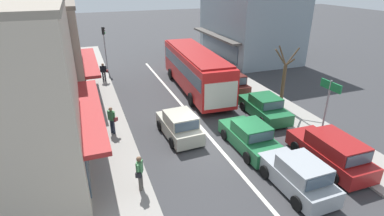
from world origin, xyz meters
name	(u,v)px	position (x,y,z in m)	size (l,w,h in m)	color
ground_plane	(218,146)	(0.00, 0.00, 0.00)	(140.00, 140.00, 0.00)	#353538
lane_centre_line	(192,117)	(0.00, 4.00, 0.00)	(0.20, 28.00, 0.01)	silver
sidewalk_left	(83,119)	(-6.80, 6.00, 0.07)	(5.20, 44.00, 0.14)	gray
kerb_right	(257,94)	(6.20, 6.00, 0.06)	(2.80, 44.00, 0.12)	gray
shopfront_mid_block	(22,56)	(-10.18, 10.40, 3.51)	(8.87, 9.00, 7.02)	gray
building_right_far	(250,13)	(11.48, 16.73, 4.87)	(8.41, 10.96, 9.75)	#84939E
city_bus	(195,68)	(2.01, 8.66, 1.88)	(3.18, 10.98, 3.23)	red
sedan_queue_gap_filler	(250,137)	(1.55, -0.72, 0.66)	(1.93, 4.22, 1.47)	#1E6638
hatchback_adjacent_lane_trail	(179,126)	(-1.61, 1.78, 0.71)	(1.96, 3.78, 1.54)	#B7B29E
hatchback_behind_bus_mid	(298,176)	(1.71, -4.46, 0.71)	(1.85, 3.72, 1.54)	#9EA3A8
parked_wagon_kerb_front	(331,151)	(4.45, -3.46, 0.75)	(1.98, 4.52, 1.58)	maroon
parked_sedan_kerb_second	(264,107)	(4.46, 2.41, 0.66)	(2.01, 4.26, 1.47)	#1E6638
parked_wagon_kerb_third	(228,82)	(4.43, 7.62, 0.75)	(1.99, 4.53, 1.58)	#561E19
parked_hatchback_kerb_rear	(202,63)	(4.63, 13.65, 0.71)	(1.85, 3.72, 1.54)	#561E19
traffic_light_downstreet	(104,41)	(-4.11, 16.83, 2.85)	(0.33, 0.24, 4.20)	gray
directional_road_sign	(329,97)	(5.71, -1.46, 2.68)	(0.10, 1.40, 3.60)	gray
street_tree_right	(283,81)	(6.34, 3.20, 2.03)	(1.92, 1.75, 4.29)	brown
pedestrian_with_handbag_near	(112,119)	(-5.18, 3.31, 1.07)	(0.54, 0.57, 1.63)	#232838
pedestrian_browsing_midblock	(140,171)	(-4.68, -2.26, 1.07)	(0.42, 0.65, 1.63)	#4C4742
pedestrian_far_walker	(104,71)	(-4.74, 13.00, 1.07)	(0.66, 0.39, 1.63)	#333338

